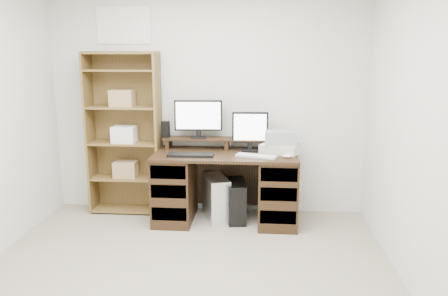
# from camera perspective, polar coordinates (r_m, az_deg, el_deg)

# --- Properties ---
(room) EXTENTS (3.54, 4.04, 2.54)m
(room) POSITION_cam_1_polar(r_m,az_deg,el_deg) (2.93, -6.95, 1.86)
(room) COLOR gray
(room) RESTS_ON ground
(desk) EXTENTS (1.50, 0.70, 0.75)m
(desk) POSITION_cam_1_polar(r_m,az_deg,el_deg) (4.69, 0.21, -4.96)
(desk) COLOR black
(desk) RESTS_ON ground
(riser_shelf) EXTENTS (1.40, 0.22, 0.12)m
(riser_shelf) POSITION_cam_1_polar(r_m,az_deg,el_deg) (4.78, 0.41, 0.98)
(riser_shelf) COLOR black
(riser_shelf) RESTS_ON desk
(monitor_wide) EXTENTS (0.52, 0.14, 0.41)m
(monitor_wide) POSITION_cam_1_polar(r_m,az_deg,el_deg) (4.77, -3.38, 4.07)
(monitor_wide) COLOR black
(monitor_wide) RESTS_ON riser_shelf
(monitor_small) EXTENTS (0.38, 0.15, 0.42)m
(monitor_small) POSITION_cam_1_polar(r_m,az_deg,el_deg) (4.67, 3.42, 2.38)
(monitor_small) COLOR black
(monitor_small) RESTS_ON desk
(speaker) EXTENTS (0.09, 0.09, 0.18)m
(speaker) POSITION_cam_1_polar(r_m,az_deg,el_deg) (4.85, -7.62, 2.45)
(speaker) COLOR black
(speaker) RESTS_ON riser_shelf
(keyboard_black) EXTENTS (0.47, 0.16, 0.03)m
(keyboard_black) POSITION_cam_1_polar(r_m,az_deg,el_deg) (4.47, -4.38, -0.90)
(keyboard_black) COLOR black
(keyboard_black) RESTS_ON desk
(keyboard_white) EXTENTS (0.43, 0.24, 0.02)m
(keyboard_white) POSITION_cam_1_polar(r_m,az_deg,el_deg) (4.43, 4.24, -1.05)
(keyboard_white) COLOR silver
(keyboard_white) RESTS_ON desk
(mouse) EXTENTS (0.10, 0.08, 0.04)m
(mouse) POSITION_cam_1_polar(r_m,az_deg,el_deg) (4.43, 8.28, -1.03)
(mouse) COLOR white
(mouse) RESTS_ON desk
(printer) EXTENTS (0.46, 0.40, 0.10)m
(printer) POSITION_cam_1_polar(r_m,az_deg,el_deg) (4.63, 7.37, -0.06)
(printer) COLOR beige
(printer) RESTS_ON desk
(basket) EXTENTS (0.33, 0.24, 0.14)m
(basket) POSITION_cam_1_polar(r_m,az_deg,el_deg) (4.60, 7.41, 1.37)
(basket) COLOR gray
(basket) RESTS_ON printer
(tower_silver) EXTENTS (0.35, 0.52, 0.47)m
(tower_silver) POSITION_cam_1_polar(r_m,az_deg,el_deg) (4.79, -1.03, -6.50)
(tower_silver) COLOR silver
(tower_silver) RESTS_ON ground
(tower_black) EXTENTS (0.24, 0.45, 0.43)m
(tower_black) POSITION_cam_1_polar(r_m,az_deg,el_deg) (4.75, 1.60, -6.93)
(tower_black) COLOR black
(tower_black) RESTS_ON ground
(bookshelf) EXTENTS (0.80, 0.30, 1.80)m
(bookshelf) POSITION_cam_1_polar(r_m,az_deg,el_deg) (4.99, -12.83, 2.02)
(bookshelf) COLOR brown
(bookshelf) RESTS_ON ground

